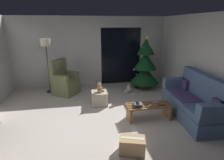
{
  "coord_description": "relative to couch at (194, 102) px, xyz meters",
  "views": [
    {
      "loc": [
        -0.34,
        -3.59,
        2.23
      ],
      "look_at": [
        0.4,
        0.7,
        0.85
      ],
      "focal_mm": 28.51,
      "sensor_mm": 36.0,
      "label": 1
    }
  ],
  "objects": [
    {
      "name": "remote_graphite",
      "position": [
        -0.84,
        0.02,
        -0.01
      ],
      "size": [
        0.16,
        0.07,
        0.02
      ],
      "primitive_type": "cube",
      "rotation": [
        0.0,
        0.0,
        1.39
      ],
      "color": "#333338",
      "rests_on": "coffee_table"
    },
    {
      "name": "remote_white",
      "position": [
        -1.16,
        0.01,
        -0.01
      ],
      "size": [
        0.15,
        0.12,
        0.02
      ],
      "primitive_type": "cube",
      "rotation": [
        0.0,
        0.0,
        5.31
      ],
      "color": "silver",
      "rests_on": "coffee_table"
    },
    {
      "name": "teddy_bear_honey",
      "position": [
        -2.2,
        1.12,
        0.11
      ],
      "size": [
        0.22,
        0.21,
        0.29
      ],
      "color": "tan",
      "rests_on": "ottoman"
    },
    {
      "name": "coffee_table",
      "position": [
        -1.12,
        0.1,
        -0.15
      ],
      "size": [
        1.1,
        0.4,
        0.38
      ],
      "color": "olive",
      "rests_on": "ground"
    },
    {
      "name": "cardboard_box_taped_mid_floor",
      "position": [
        -1.85,
        -1.0,
        -0.25
      ],
      "size": [
        0.52,
        0.41,
        0.3
      ],
      "color": "tan",
      "rests_on": "ground"
    },
    {
      "name": "teddy_bear_cream_by_tree",
      "position": [
        -1.15,
        1.9,
        -0.28
      ],
      "size": [
        0.22,
        0.21,
        0.29
      ],
      "color": "beige",
      "rests_on": "ground"
    },
    {
      "name": "wall_right",
      "position": [
        0.54,
        0.01,
        0.85
      ],
      "size": [
        0.12,
        6.0,
        2.5
      ],
      "primitive_type": "cube",
      "color": "silver",
      "rests_on": "ground"
    },
    {
      "name": "christmas_tree",
      "position": [
        -0.48,
        2.22,
        0.43
      ],
      "size": [
        1.01,
        1.01,
        1.87
      ],
      "color": "#4C1E19",
      "rests_on": "ground"
    },
    {
      "name": "remote_silver",
      "position": [
        -0.92,
        0.17,
        -0.01
      ],
      "size": [
        0.16,
        0.07,
        0.02
      ],
      "primitive_type": "cube",
      "rotation": [
        0.0,
        0.0,
        1.76
      ],
      "color": "#ADADB2",
      "rests_on": "coffee_table"
    },
    {
      "name": "floor_lamp",
      "position": [
        -3.77,
        2.42,
        1.11
      ],
      "size": [
        0.32,
        0.32,
        1.78
      ],
      "color": "#2D2D30",
      "rests_on": "ground"
    },
    {
      "name": "patio_door_glass",
      "position": [
        -1.18,
        2.98,
        0.65
      ],
      "size": [
        1.5,
        0.02,
        2.1
      ],
      "primitive_type": "cube",
      "color": "black",
      "rests_on": "ground"
    },
    {
      "name": "couch",
      "position": [
        0.0,
        0.0,
        0.0
      ],
      "size": [
        0.92,
        1.99,
        1.08
      ],
      "color": "slate",
      "rests_on": "ground"
    },
    {
      "name": "cell_phone",
      "position": [
        -1.42,
        0.07,
        0.06
      ],
      "size": [
        0.09,
        0.15,
        0.01
      ],
      "primitive_type": "cube",
      "rotation": [
        0.0,
        0.0,
        -0.12
      ],
      "color": "black",
      "rests_on": "book_stack"
    },
    {
      "name": "wall_back",
      "position": [
        -2.32,
        3.07,
        0.85
      ],
      "size": [
        5.72,
        0.12,
        2.5
      ],
      "primitive_type": "cube",
      "color": "silver",
      "rests_on": "ground"
    },
    {
      "name": "armchair",
      "position": [
        -3.26,
        2.17,
        0.0
      ],
      "size": [
        0.95,
        0.95,
        1.13
      ],
      "color": "olive",
      "rests_on": "ground"
    },
    {
      "name": "ottoman",
      "position": [
        -2.21,
        1.12,
        -0.21
      ],
      "size": [
        0.44,
        0.44,
        0.39
      ],
      "primitive_type": "cube",
      "color": "#B2A893",
      "rests_on": "ground"
    },
    {
      "name": "patio_door_frame",
      "position": [
        -1.18,
        3.0,
        0.7
      ],
      "size": [
        1.6,
        0.02,
        2.2
      ],
      "primitive_type": "cube",
      "color": "silver",
      "rests_on": "ground"
    },
    {
      "name": "ground_plane",
      "position": [
        -2.32,
        0.01,
        -0.4
      ],
      "size": [
        7.0,
        7.0,
        0.0
      ],
      "primitive_type": "plane",
      "color": "#BCB2A8"
    },
    {
      "name": "book_stack",
      "position": [
        -1.41,
        0.07,
        0.02
      ],
      "size": [
        0.22,
        0.23,
        0.08
      ],
      "color": "#4C4C51",
      "rests_on": "coffee_table"
    }
  ]
}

